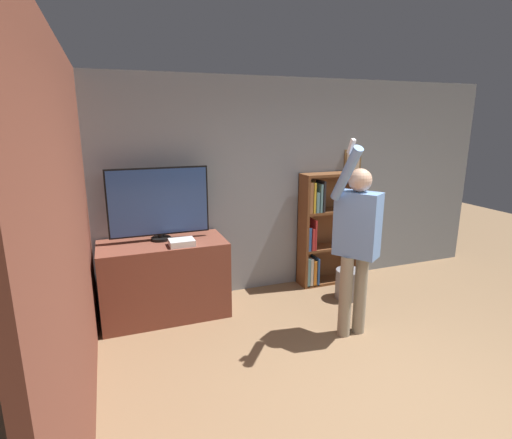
% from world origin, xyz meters
% --- Properties ---
extents(ground_plane, '(14.00, 14.00, 0.00)m').
position_xyz_m(ground_plane, '(0.00, 0.00, 0.00)').
color(ground_plane, '#846647').
extents(wall_back, '(6.47, 0.09, 2.70)m').
position_xyz_m(wall_back, '(0.00, 2.88, 1.35)').
color(wall_back, gray).
rests_on(wall_back, ground_plane).
extents(wall_side_brick, '(0.06, 4.45, 2.70)m').
position_xyz_m(wall_side_brick, '(-2.26, 1.42, 1.35)').
color(wall_side_brick, brown).
rests_on(wall_side_brick, ground_plane).
extents(tv_ledge, '(1.38, 0.66, 0.87)m').
position_xyz_m(tv_ledge, '(-1.50, 2.49, 0.44)').
color(tv_ledge, brown).
rests_on(tv_ledge, ground_plane).
extents(television, '(1.10, 0.22, 0.82)m').
position_xyz_m(television, '(-1.50, 2.58, 1.30)').
color(television, black).
rests_on(television, tv_ledge).
extents(game_console, '(0.27, 0.21, 0.07)m').
position_xyz_m(game_console, '(-1.31, 2.29, 0.91)').
color(game_console, white).
rests_on(game_console, tv_ledge).
extents(bookshelf, '(0.83, 0.28, 1.51)m').
position_xyz_m(bookshelf, '(0.65, 2.70, 0.75)').
color(bookshelf, brown).
rests_on(bookshelf, ground_plane).
extents(person, '(0.57, 0.56, 2.03)m').
position_xyz_m(person, '(0.27, 1.38, 1.06)').
color(person, gray).
rests_on(person, ground_plane).
extents(waste_bin, '(0.32, 0.32, 0.37)m').
position_xyz_m(waste_bin, '(0.72, 2.14, 0.19)').
color(waste_bin, gray).
rests_on(waste_bin, ground_plane).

